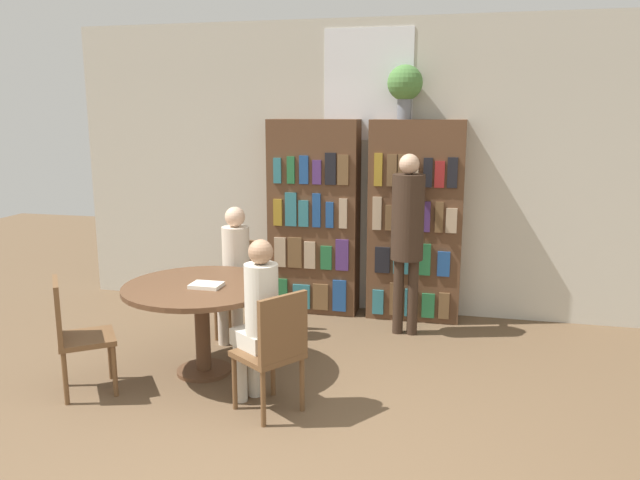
{
  "coord_description": "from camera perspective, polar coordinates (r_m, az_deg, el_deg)",
  "views": [
    {
      "loc": [
        1.01,
        -3.06,
        2.09
      ],
      "look_at": [
        -0.15,
        1.82,
        1.05
      ],
      "focal_mm": 35.0,
      "sensor_mm": 36.0,
      "label": 1
    }
  ],
  "objects": [
    {
      "name": "chair_near_camera",
      "position": [
        5.01,
        -21.52,
        -7.7
      ],
      "size": [
        0.56,
        0.56,
        0.89
      ],
      "rotation": [
        0.0,
        0.0,
        -0.93
      ],
      "color": "brown",
      "rests_on": "ground_plane"
    },
    {
      "name": "librarian_standing",
      "position": [
        5.83,
        8.02,
        1.29
      ],
      "size": [
        0.3,
        0.57,
        1.71
      ],
      "color": "#332319",
      "rests_on": "ground_plane"
    },
    {
      "name": "open_book_on_table",
      "position": [
        4.96,
        -10.35,
        -4.09
      ],
      "size": [
        0.24,
        0.18,
        0.03
      ],
      "color": "silver",
      "rests_on": "reading_table"
    },
    {
      "name": "chair_far_side",
      "position": [
        4.37,
        -4.2,
        -9.75
      ],
      "size": [
        0.56,
        0.56,
        0.89
      ],
      "rotation": [
        0.0,
        0.0,
        0.96
      ],
      "color": "brown",
      "rests_on": "ground_plane"
    },
    {
      "name": "reading_table",
      "position": [
        5.08,
        -10.8,
        -5.32
      ],
      "size": [
        1.23,
        1.23,
        0.74
      ],
      "color": "brown",
      "rests_on": "ground_plane"
    },
    {
      "name": "wall_back",
      "position": [
        6.52,
        4.35,
        6.52
      ],
      "size": [
        6.4,
        0.07,
        3.0
      ],
      "color": "beige",
      "rests_on": "ground_plane"
    },
    {
      "name": "bookshelf_left",
      "position": [
        6.49,
        -0.55,
        2.05
      ],
      "size": [
        0.93,
        0.34,
        2.01
      ],
      "color": "brown",
      "rests_on": "ground_plane"
    },
    {
      "name": "flower_vase",
      "position": [
        6.26,
        7.77,
        13.86
      ],
      "size": [
        0.34,
        0.34,
        0.52
      ],
      "color": "slate",
      "rests_on": "bookshelf_right"
    },
    {
      "name": "bookshelf_right",
      "position": [
        6.33,
        8.69,
        1.67
      ],
      "size": [
        0.93,
        0.34,
        2.01
      ],
      "color": "brown",
      "rests_on": "ground_plane"
    },
    {
      "name": "seated_reader_right",
      "position": [
        4.44,
        -5.7,
        -6.76
      ],
      "size": [
        0.4,
        0.38,
        1.23
      ],
      "rotation": [
        0.0,
        0.0,
        0.96
      ],
      "color": "beige",
      "rests_on": "ground_plane"
    },
    {
      "name": "chair_left_side",
      "position": [
        5.96,
        -7.16,
        -3.9
      ],
      "size": [
        0.41,
        0.41,
        0.89
      ],
      "rotation": [
        0.0,
        0.0,
        -3.13
      ],
      "color": "brown",
      "rests_on": "ground_plane"
    },
    {
      "name": "seated_reader_left",
      "position": [
        5.75,
        -7.81,
        -2.39
      ],
      "size": [
        0.26,
        0.37,
        1.24
      ],
      "rotation": [
        0.0,
        0.0,
        -3.13
      ],
      "color": "beige",
      "rests_on": "ground_plane"
    }
  ]
}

